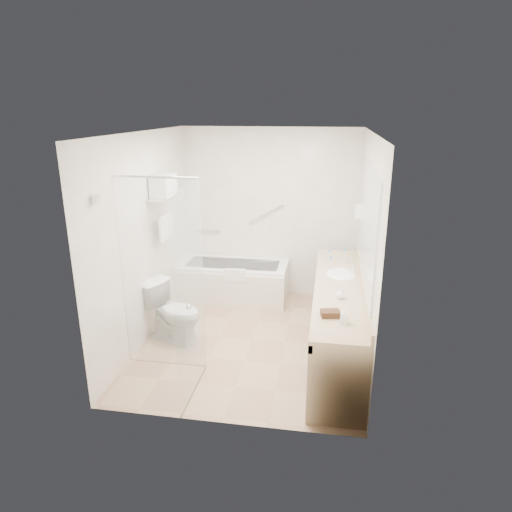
% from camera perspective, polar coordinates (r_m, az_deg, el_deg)
% --- Properties ---
extents(floor, '(3.20, 3.20, 0.00)m').
position_cam_1_polar(floor, '(5.78, -0.49, -10.38)').
color(floor, tan).
rests_on(floor, ground).
extents(ceiling, '(2.60, 3.20, 0.10)m').
position_cam_1_polar(ceiling, '(5.09, -0.57, 15.19)').
color(ceiling, white).
rests_on(ceiling, wall_back).
extents(wall_back, '(2.60, 0.10, 2.50)m').
position_cam_1_polar(wall_back, '(6.83, 1.77, 5.35)').
color(wall_back, silver).
rests_on(wall_back, ground).
extents(wall_front, '(2.60, 0.10, 2.50)m').
position_cam_1_polar(wall_front, '(3.83, -4.63, -5.18)').
color(wall_front, silver).
rests_on(wall_front, ground).
extents(wall_left, '(0.10, 3.20, 2.50)m').
position_cam_1_polar(wall_left, '(5.66, -13.61, 2.14)').
color(wall_left, silver).
rests_on(wall_left, ground).
extents(wall_right, '(0.10, 3.20, 2.50)m').
position_cam_1_polar(wall_right, '(5.25, 13.60, 0.87)').
color(wall_right, silver).
rests_on(wall_right, ground).
extents(bathtub, '(1.60, 0.73, 0.59)m').
position_cam_1_polar(bathtub, '(6.86, -2.85, -3.13)').
color(bathtub, white).
rests_on(bathtub, floor).
extents(grab_bar_short, '(0.40, 0.03, 0.03)m').
position_cam_1_polar(grab_bar_short, '(7.05, -5.98, 3.15)').
color(grab_bar_short, silver).
rests_on(grab_bar_short, wall_back).
extents(grab_bar_long, '(0.53, 0.03, 0.33)m').
position_cam_1_polar(grab_bar_long, '(6.80, 1.31, 5.29)').
color(grab_bar_long, silver).
rests_on(grab_bar_long, wall_back).
extents(shower_enclosure, '(0.96, 0.91, 2.11)m').
position_cam_1_polar(shower_enclosure, '(4.67, -10.15, -3.46)').
color(shower_enclosure, silver).
rests_on(shower_enclosure, floor).
extents(towel_shelf, '(0.24, 0.55, 0.81)m').
position_cam_1_polar(towel_shelf, '(5.82, -11.47, 7.81)').
color(towel_shelf, silver).
rests_on(towel_shelf, wall_left).
extents(vanity_counter, '(0.55, 2.70, 0.95)m').
position_cam_1_polar(vanity_counter, '(5.30, 10.24, -5.75)').
color(vanity_counter, tan).
rests_on(vanity_counter, floor).
extents(sink, '(0.40, 0.52, 0.14)m').
position_cam_1_polar(sink, '(5.61, 10.63, -2.45)').
color(sink, white).
rests_on(sink, vanity_counter).
extents(faucet, '(0.03, 0.03, 0.14)m').
position_cam_1_polar(faucet, '(5.58, 12.18, -1.46)').
color(faucet, silver).
rests_on(faucet, vanity_counter).
extents(mirror, '(0.02, 2.00, 1.20)m').
position_cam_1_polar(mirror, '(5.02, 13.85, 3.65)').
color(mirror, silver).
rests_on(mirror, wall_right).
extents(hairdryer_unit, '(0.08, 0.10, 0.18)m').
position_cam_1_polar(hairdryer_unit, '(6.21, 12.66, 5.50)').
color(hairdryer_unit, white).
rests_on(hairdryer_unit, wall_right).
extents(toilet, '(0.84, 0.66, 0.73)m').
position_cam_1_polar(toilet, '(5.73, -10.21, -6.92)').
color(toilet, white).
rests_on(toilet, floor).
extents(amenity_basket, '(0.20, 0.15, 0.06)m').
position_cam_1_polar(amenity_basket, '(4.45, 9.27, -7.11)').
color(amenity_basket, '#3F2516').
rests_on(amenity_basket, vanity_counter).
extents(soap_bottle_a, '(0.09, 0.16, 0.07)m').
position_cam_1_polar(soap_bottle_a, '(4.34, 10.96, -7.83)').
color(soap_bottle_a, white).
rests_on(soap_bottle_a, vanity_counter).
extents(soap_bottle_b, '(0.10, 0.12, 0.09)m').
position_cam_1_polar(soap_bottle_b, '(4.86, 10.53, -4.76)').
color(soap_bottle_b, white).
rests_on(soap_bottle_b, vanity_counter).
extents(water_bottle_left, '(0.06, 0.06, 0.19)m').
position_cam_1_polar(water_bottle_left, '(5.87, 9.16, -0.23)').
color(water_bottle_left, silver).
rests_on(water_bottle_left, vanity_counter).
extents(water_bottle_mid, '(0.05, 0.05, 0.17)m').
position_cam_1_polar(water_bottle_mid, '(5.68, 9.30, -0.97)').
color(water_bottle_mid, silver).
rests_on(water_bottle_mid, vanity_counter).
extents(water_bottle_right, '(0.05, 0.05, 0.17)m').
position_cam_1_polar(water_bottle_right, '(6.00, 10.95, 0.03)').
color(water_bottle_right, silver).
rests_on(water_bottle_right, vanity_counter).
extents(drinking_glass_near, '(0.09, 0.09, 0.09)m').
position_cam_1_polar(drinking_glass_near, '(5.50, 9.74, -1.97)').
color(drinking_glass_near, silver).
rests_on(drinking_glass_near, vanity_counter).
extents(drinking_glass_far, '(0.07, 0.07, 0.09)m').
position_cam_1_polar(drinking_glass_far, '(6.14, 9.11, 0.20)').
color(drinking_glass_far, silver).
rests_on(drinking_glass_far, vanity_counter).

